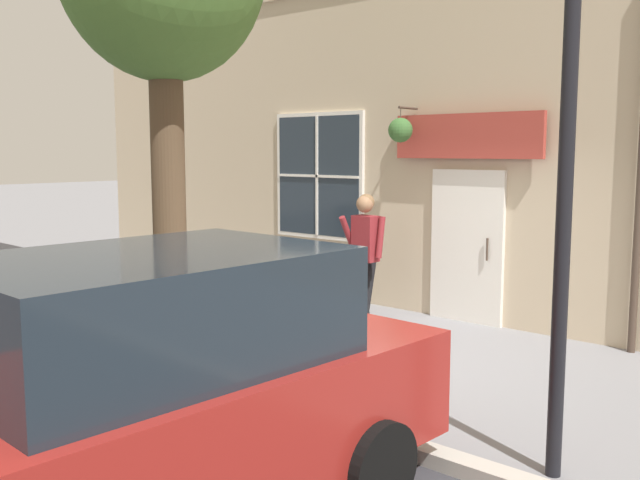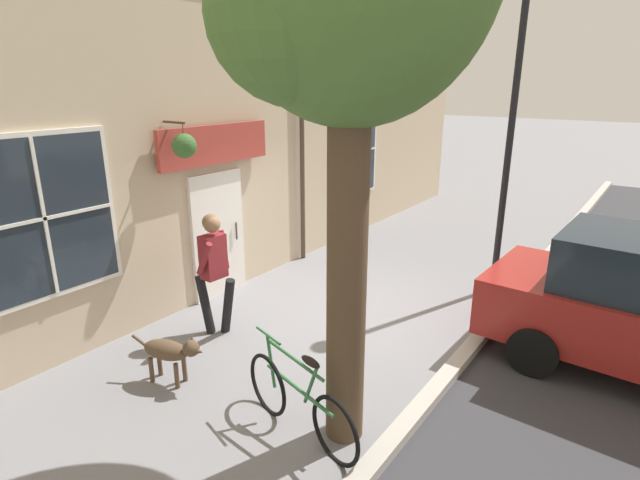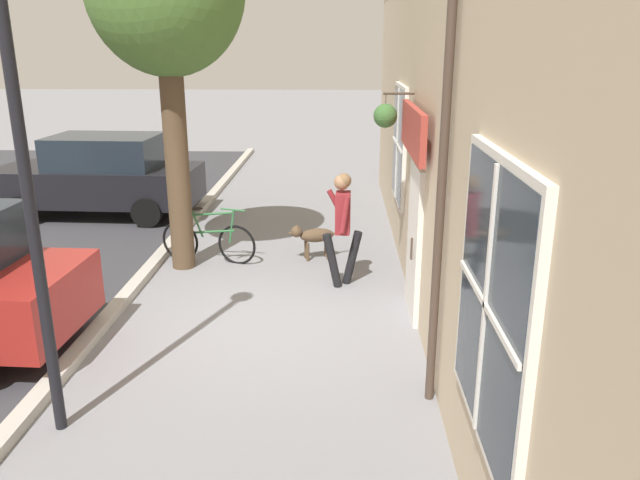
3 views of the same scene
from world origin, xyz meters
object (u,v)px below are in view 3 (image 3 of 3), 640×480
at_px(street_lamp, 8,58).
at_px(leaning_bicycle, 208,240).
at_px(dog_on_leash, 313,236).
at_px(parked_car_nearest_curb, 101,176).
at_px(pedestrian_walking, 343,218).

bearing_deg(street_lamp, leaning_bicycle, -95.31).
xyz_separation_m(dog_on_leash, parked_car_nearest_curb, (4.75, -2.80, 0.45)).
xyz_separation_m(pedestrian_walking, dog_on_leash, (0.50, -1.21, -0.65)).
relative_size(leaning_bicycle, parked_car_nearest_curb, 0.39).
bearing_deg(street_lamp, parked_car_nearest_curb, -72.63).
bearing_deg(dog_on_leash, parked_car_nearest_curb, -30.58).
xyz_separation_m(pedestrian_walking, leaning_bicycle, (2.31, -1.04, -0.70)).
height_order(pedestrian_walking, leaning_bicycle, pedestrian_walking).
relative_size(parked_car_nearest_curb, street_lamp, 0.80).
bearing_deg(dog_on_leash, street_lamp, 66.10).
bearing_deg(street_lamp, pedestrian_walking, -125.31).
bearing_deg(dog_on_leash, leaning_bicycle, 5.39).
height_order(pedestrian_walking, parked_car_nearest_curb, pedestrian_walking).
xyz_separation_m(parked_car_nearest_curb, street_lamp, (-2.48, 7.92, 2.62)).
distance_m(dog_on_leash, leaning_bicycle, 1.82).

